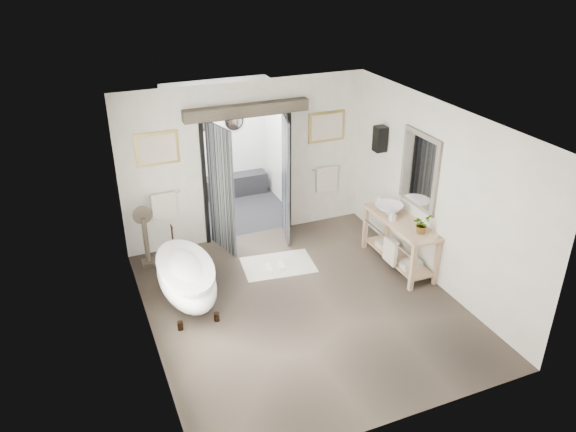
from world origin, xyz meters
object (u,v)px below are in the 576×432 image
at_px(vanity, 399,239).
at_px(clawfoot_tub, 186,277).
at_px(rug, 278,265).
at_px(basin, 389,209).

bearing_deg(vanity, clawfoot_tub, 174.58).
xyz_separation_m(rug, basin, (1.84, -0.45, 0.92)).
relative_size(vanity, rug, 1.33).
bearing_deg(rug, basin, -13.70).
relative_size(rug, basin, 2.50).
bearing_deg(clawfoot_tub, rug, 14.66).
xyz_separation_m(vanity, basin, (-0.03, 0.33, 0.43)).
height_order(rug, basin, basin).
bearing_deg(rug, clawfoot_tub, -165.34).
distance_m(clawfoot_tub, rug, 1.78).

